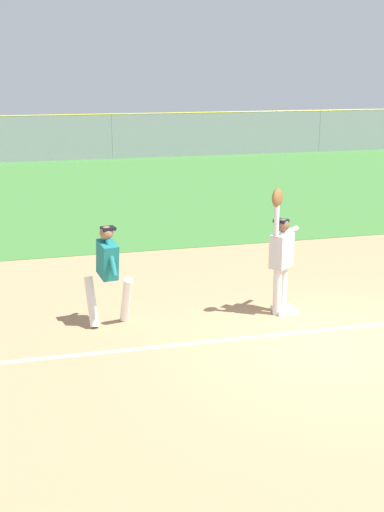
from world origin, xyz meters
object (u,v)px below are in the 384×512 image
parked_car_blue (157,137)px  first_base (284,310)px  fielder (281,253)px  baseball (275,201)px  runner (108,268)px  parked_car_green (256,134)px  parked_car_tan (41,139)px

parked_car_blue → first_base: bearing=-94.7°
fielder → parked_car_blue: fielder is taller
baseball → parked_car_blue: size_ratio=0.02×
fielder → runner: bearing=46.6°
runner → parked_car_green: bearing=54.8°
baseball → parked_car_blue: 24.97m
parked_car_green → first_base: bearing=-104.9°
runner → parked_car_tan: runner is taller
first_base → baseball: bearing=-166.6°
parked_car_blue → parked_car_green: bearing=3.4°
fielder → parked_car_green: (8.77, 24.78, -0.45)m
first_base → runner: size_ratio=0.22×
parked_car_blue → runner: bearing=-101.8°
first_base → parked_car_tan: size_ratio=0.09×
fielder → parked_car_tan: fielder is taller
fielder → parked_car_green: bearing=-58.2°
parked_car_tan → baseball: bearing=-82.3°
fielder → parked_car_green: size_ratio=0.50×
fielder → parked_car_blue: size_ratio=0.51×
parked_car_blue → parked_car_green: same height
fielder → baseball: fielder is taller
fielder → parked_car_tan: bearing=-32.0°
first_base → parked_car_green: parked_car_green is taller
runner → baseball: 3.04m
parked_car_tan → parked_car_blue: 6.06m
first_base → parked_car_green: bearing=70.7°
runner → parked_car_tan: size_ratio=0.39×
first_base → baseball: (-0.28, -0.07, 2.01)m
parked_car_tan → parked_car_blue: size_ratio=0.99×
first_base → parked_car_tan: parked_car_tan is taller
parked_car_tan → parked_car_green: bearing=0.8°
runner → parked_car_green: size_ratio=0.38×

